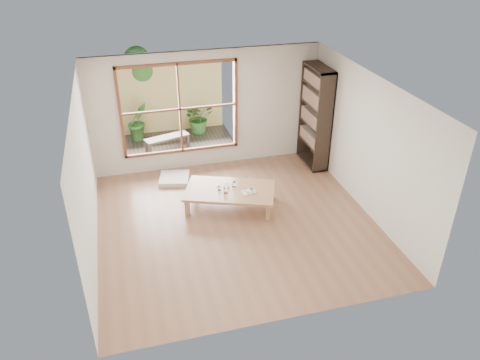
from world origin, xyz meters
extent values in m
plane|color=#906548|center=(0.00, 0.00, 0.00)|extent=(5.00, 5.00, 0.00)
cube|color=#B47A57|center=(0.03, 0.58, 0.35)|extent=(1.93, 1.51, 0.05)
cube|color=#B47A57|center=(-0.83, 0.49, 0.16)|extent=(0.11, 0.11, 0.32)
cube|color=#B47A57|center=(-0.54, 1.22, 0.16)|extent=(0.11, 0.11, 0.32)
cube|color=#B47A57|center=(0.60, -0.07, 0.16)|extent=(0.11, 0.11, 0.32)
cube|color=#B47A57|center=(0.88, 0.66, 0.16)|extent=(0.11, 0.11, 0.32)
cube|color=white|center=(-0.89, 1.88, 0.04)|extent=(0.74, 0.74, 0.09)
cube|color=#2D2219|center=(2.30, 1.90, 1.12)|extent=(0.36, 1.01, 2.24)
cylinder|color=silver|center=(-0.08, 0.48, 0.45)|extent=(0.08, 0.08, 0.15)
cylinder|color=silver|center=(0.13, 0.67, 0.42)|extent=(0.07, 0.07, 0.10)
cylinder|color=silver|center=(0.00, 0.66, 0.41)|extent=(0.06, 0.06, 0.08)
cylinder|color=silver|center=(-0.17, 0.62, 0.42)|extent=(0.07, 0.07, 0.09)
cube|color=white|center=(0.35, 0.38, 0.38)|extent=(0.28, 0.22, 0.02)
sphere|color=#557C31|center=(0.41, 0.42, 0.42)|extent=(0.06, 0.06, 0.06)
cube|color=gold|center=(0.32, 0.35, 0.40)|extent=(0.05, 0.04, 0.02)
cube|color=beige|center=(0.28, 0.41, 0.40)|extent=(0.06, 0.05, 0.02)
cylinder|color=silver|center=(0.38, 0.33, 0.39)|extent=(0.15, 0.03, 0.01)
cube|color=#362E27|center=(-0.60, 3.56, 0.00)|extent=(2.80, 2.00, 0.05)
cube|color=#2D2219|center=(-0.83, 3.39, 0.34)|extent=(1.11, 0.61, 0.04)
cube|color=#2D2219|center=(-1.27, 3.13, 0.17)|extent=(0.07, 0.07, 0.29)
cube|color=#2D2219|center=(-1.34, 3.35, 0.17)|extent=(0.07, 0.07, 0.29)
cube|color=#2D2219|center=(-0.33, 3.42, 0.17)|extent=(0.07, 0.07, 0.29)
cube|color=#2D2219|center=(-0.39, 3.64, 0.17)|extent=(0.07, 0.07, 0.29)
cube|color=tan|center=(-0.60, 4.56, 0.90)|extent=(2.80, 0.06, 1.80)
imported|color=#346A27|center=(0.11, 4.22, 0.44)|extent=(0.89, 0.82, 0.83)
imported|color=#346A27|center=(-1.44, 4.19, 0.50)|extent=(0.65, 0.60, 0.96)
cylinder|color=#4C3D2D|center=(-1.30, 4.86, 0.80)|extent=(0.14, 0.14, 1.60)
sphere|color=#346A27|center=(-1.18, 4.86, 1.65)|extent=(0.84, 0.84, 0.84)
sphere|color=#346A27|center=(-1.45, 4.94, 1.45)|extent=(0.70, 0.70, 0.70)
sphere|color=#346A27|center=(-1.27, 4.76, 1.90)|extent=(0.64, 0.64, 0.64)
camera|label=1|loc=(-1.80, -6.95, 4.98)|focal=35.00mm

